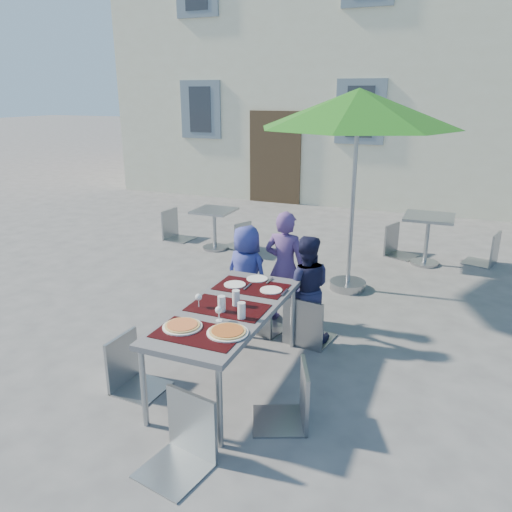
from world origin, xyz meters
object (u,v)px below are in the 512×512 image
at_px(bg_chair_r_0, 239,219).
at_px(bg_chair_r_1, 491,228).
at_px(chair_0, 225,297).
at_px(pizza_near_left, 182,326).
at_px(bg_chair_l_0, 174,206).
at_px(bg_chair_l_1, 399,222).
at_px(chair_2, 308,291).
at_px(cafe_table_1, 428,230).
at_px(child_1, 285,267).
at_px(cafe_table_0, 215,223).
at_px(child_2, 305,289).
at_px(pizza_near_right, 228,332).
at_px(chair_3, 128,332).
at_px(chair_1, 262,289).
at_px(child_0, 247,274).
at_px(chair_4, 293,361).
at_px(patio_umbrella, 358,110).
at_px(dining_table, 228,313).
at_px(chair_5, 180,393).

relative_size(bg_chair_r_0, bg_chair_r_1, 0.88).
bearing_deg(chair_0, pizza_near_left, -79.95).
xyz_separation_m(bg_chair_l_0, bg_chair_l_1, (3.96, 0.58, -0.04)).
distance_m(chair_2, cafe_table_1, 3.40).
height_order(child_1, cafe_table_0, child_1).
bearing_deg(child_1, cafe_table_1, -114.71).
height_order(child_2, bg_chair_r_0, child_2).
bearing_deg(pizza_near_right, chair_3, 178.94).
bearing_deg(chair_1, child_1, 73.16).
bearing_deg(cafe_table_0, chair_0, -61.08).
height_order(child_0, cafe_table_1, child_0).
xyz_separation_m(child_1, chair_3, (-0.82, -1.90, -0.11)).
height_order(child_2, chair_4, child_2).
xyz_separation_m(chair_1, bg_chair_r_1, (2.41, 3.56, 0.07)).
bearing_deg(chair_0, child_2, 24.29).
xyz_separation_m(pizza_near_left, patio_umbrella, (0.70, 3.25, 1.63)).
distance_m(bg_chair_r_0, cafe_table_1, 3.12).
relative_size(bg_chair_r_0, bg_chair_l_1, 0.90).
height_order(chair_2, bg_chair_r_1, chair_2).
bearing_deg(child_2, child_1, -64.51).
height_order(child_2, cafe_table_1, child_2).
bearing_deg(dining_table, chair_2, 65.08).
bearing_deg(child_0, chair_3, 90.10).
bearing_deg(child_0, chair_4, 136.69).
bearing_deg(chair_3, child_0, 77.46).
bearing_deg(dining_table, chair_3, -150.45).
xyz_separation_m(chair_4, bg_chair_r_1, (1.58, 4.98, 0.02)).
relative_size(cafe_table_1, bg_chair_r_1, 0.79).
bearing_deg(patio_umbrella, chair_0, -114.43).
bearing_deg(child_0, chair_0, 102.32).
bearing_deg(chair_3, bg_chair_l_0, 116.82).
bearing_deg(chair_2, chair_0, -162.99).
relative_size(patio_umbrella, cafe_table_0, 3.80).
bearing_deg(pizza_near_right, chair_5, -94.05).
bearing_deg(chair_5, chair_4, 53.01).
height_order(pizza_near_right, cafe_table_0, pizza_near_right).
relative_size(chair_1, cafe_table_0, 1.29).
xyz_separation_m(pizza_near_right, child_0, (-0.61, 1.78, -0.19)).
xyz_separation_m(dining_table, bg_chair_l_1, (0.94, 4.56, -0.12)).
height_order(dining_table, bg_chair_r_1, bg_chair_r_1).
bearing_deg(chair_4, dining_table, 153.86).
distance_m(pizza_near_right, child_0, 1.89).
xyz_separation_m(cafe_table_1, bg_chair_l_1, (-0.48, 0.31, 0.02)).
distance_m(child_2, cafe_table_0, 3.59).
bearing_deg(bg_chair_r_1, chair_5, -110.58).
bearing_deg(pizza_near_left, pizza_near_right, 6.72).
height_order(pizza_near_left, chair_1, chair_1).
relative_size(dining_table, chair_4, 1.90).
bearing_deg(child_1, chair_1, 74.81).
bearing_deg(chair_0, chair_4, -43.91).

